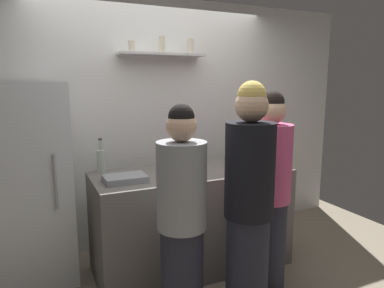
{
  "coord_description": "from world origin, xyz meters",
  "views": [
    {
      "loc": [
        -1.21,
        -2.38,
        1.74
      ],
      "look_at": [
        0.1,
        0.48,
        1.18
      ],
      "focal_mm": 33.02,
      "sensor_mm": 36.0,
      "label": 1
    }
  ],
  "objects_px": {
    "person_blonde": "(249,209)",
    "person_pink_top": "(269,196)",
    "baking_pan": "(125,178)",
    "refrigerator": "(31,185)",
    "wine_bottle_amber_glass": "(260,156)",
    "wine_bottle_pale_glass": "(101,160)",
    "wine_bottle_green_glass": "(177,158)",
    "person_grey_hoodie": "(182,223)",
    "water_bottle_plastic": "(249,152)",
    "utensil_holder": "(233,162)",
    "wine_bottle_dark_glass": "(236,148)"
  },
  "relations": [
    {
      "from": "water_bottle_plastic",
      "to": "wine_bottle_pale_glass",
      "type": "bearing_deg",
      "value": 170.2
    },
    {
      "from": "wine_bottle_amber_glass",
      "to": "water_bottle_plastic",
      "type": "height_order",
      "value": "wine_bottle_amber_glass"
    },
    {
      "from": "wine_bottle_pale_glass",
      "to": "person_grey_hoodie",
      "type": "xyz_separation_m",
      "value": [
        0.34,
        -1.04,
        -0.26
      ]
    },
    {
      "from": "refrigerator",
      "to": "utensil_holder",
      "type": "distance_m",
      "value": 1.8
    },
    {
      "from": "baking_pan",
      "to": "person_blonde",
      "type": "height_order",
      "value": "person_blonde"
    },
    {
      "from": "refrigerator",
      "to": "person_blonde",
      "type": "distance_m",
      "value": 1.87
    },
    {
      "from": "utensil_holder",
      "to": "wine_bottle_pale_glass",
      "type": "distance_m",
      "value": 1.21
    },
    {
      "from": "wine_bottle_amber_glass",
      "to": "refrigerator",
      "type": "bearing_deg",
      "value": 165.37
    },
    {
      "from": "wine_bottle_dark_glass",
      "to": "water_bottle_plastic",
      "type": "relative_size",
      "value": 1.37
    },
    {
      "from": "wine_bottle_amber_glass",
      "to": "person_blonde",
      "type": "bearing_deg",
      "value": -129.76
    },
    {
      "from": "wine_bottle_green_glass",
      "to": "person_grey_hoodie",
      "type": "relative_size",
      "value": 0.2
    },
    {
      "from": "refrigerator",
      "to": "baking_pan",
      "type": "height_order",
      "value": "refrigerator"
    },
    {
      "from": "wine_bottle_dark_glass",
      "to": "person_grey_hoodie",
      "type": "relative_size",
      "value": 0.22
    },
    {
      "from": "wine_bottle_green_glass",
      "to": "utensil_holder",
      "type": "bearing_deg",
      "value": -12.22
    },
    {
      "from": "utensil_holder",
      "to": "wine_bottle_amber_glass",
      "type": "xyz_separation_m",
      "value": [
        0.26,
        -0.08,
        0.05
      ]
    },
    {
      "from": "wine_bottle_green_glass",
      "to": "water_bottle_plastic",
      "type": "relative_size",
      "value": 1.26
    },
    {
      "from": "wine_bottle_pale_glass",
      "to": "water_bottle_plastic",
      "type": "bearing_deg",
      "value": -9.8
    },
    {
      "from": "baking_pan",
      "to": "person_pink_top",
      "type": "relative_size",
      "value": 0.2
    },
    {
      "from": "water_bottle_plastic",
      "to": "person_blonde",
      "type": "bearing_deg",
      "value": -123.29
    },
    {
      "from": "refrigerator",
      "to": "baking_pan",
      "type": "distance_m",
      "value": 0.84
    },
    {
      "from": "wine_bottle_dark_glass",
      "to": "wine_bottle_green_glass",
      "type": "bearing_deg",
      "value": -166.36
    },
    {
      "from": "utensil_holder",
      "to": "refrigerator",
      "type": "bearing_deg",
      "value": 165.87
    },
    {
      "from": "baking_pan",
      "to": "person_grey_hoodie",
      "type": "xyz_separation_m",
      "value": [
        0.22,
        -0.67,
        -0.17
      ]
    },
    {
      "from": "wine_bottle_green_glass",
      "to": "person_pink_top",
      "type": "xyz_separation_m",
      "value": [
        0.53,
        -0.67,
        -0.22
      ]
    },
    {
      "from": "baking_pan",
      "to": "person_grey_hoodie",
      "type": "bearing_deg",
      "value": -71.51
    },
    {
      "from": "wine_bottle_dark_glass",
      "to": "person_grey_hoodie",
      "type": "bearing_deg",
      "value": -136.45
    },
    {
      "from": "refrigerator",
      "to": "wine_bottle_pale_glass",
      "type": "xyz_separation_m",
      "value": [
        0.58,
        -0.08,
        0.18
      ]
    },
    {
      "from": "refrigerator",
      "to": "person_grey_hoodie",
      "type": "relative_size",
      "value": 1.08
    },
    {
      "from": "refrigerator",
      "to": "baking_pan",
      "type": "xyz_separation_m",
      "value": [
        0.7,
        -0.46,
        0.09
      ]
    },
    {
      "from": "water_bottle_plastic",
      "to": "wine_bottle_green_glass",
      "type": "bearing_deg",
      "value": 179.94
    },
    {
      "from": "wine_bottle_amber_glass",
      "to": "person_grey_hoodie",
      "type": "distance_m",
      "value": 1.25
    },
    {
      "from": "person_grey_hoodie",
      "to": "water_bottle_plastic",
      "type": "bearing_deg",
      "value": 145.29
    },
    {
      "from": "person_grey_hoodie",
      "to": "wine_bottle_green_glass",
      "type": "bearing_deg",
      "value": 178.24
    },
    {
      "from": "wine_bottle_green_glass",
      "to": "person_pink_top",
      "type": "height_order",
      "value": "person_pink_top"
    },
    {
      "from": "water_bottle_plastic",
      "to": "wine_bottle_amber_glass",
      "type": "bearing_deg",
      "value": -88.25
    },
    {
      "from": "water_bottle_plastic",
      "to": "person_pink_top",
      "type": "relative_size",
      "value": 0.15
    },
    {
      "from": "wine_bottle_pale_glass",
      "to": "wine_bottle_green_glass",
      "type": "bearing_deg",
      "value": -20.83
    },
    {
      "from": "person_pink_top",
      "to": "person_blonde",
      "type": "distance_m",
      "value": 0.49
    },
    {
      "from": "utensil_holder",
      "to": "person_blonde",
      "type": "height_order",
      "value": "person_blonde"
    },
    {
      "from": "refrigerator",
      "to": "wine_bottle_amber_glass",
      "type": "relative_size",
      "value": 5.89
    },
    {
      "from": "water_bottle_plastic",
      "to": "person_pink_top",
      "type": "xyz_separation_m",
      "value": [
        -0.24,
        -0.67,
        -0.22
      ]
    },
    {
      "from": "refrigerator",
      "to": "person_pink_top",
      "type": "height_order",
      "value": "refrigerator"
    },
    {
      "from": "person_pink_top",
      "to": "person_blonde",
      "type": "relative_size",
      "value": 0.96
    },
    {
      "from": "utensil_holder",
      "to": "wine_bottle_amber_glass",
      "type": "height_order",
      "value": "wine_bottle_amber_glass"
    },
    {
      "from": "person_blonde",
      "to": "person_pink_top",
      "type": "bearing_deg",
      "value": 66.94
    },
    {
      "from": "wine_bottle_pale_glass",
      "to": "person_pink_top",
      "type": "distance_m",
      "value": 1.5
    },
    {
      "from": "wine_bottle_pale_glass",
      "to": "wine_bottle_green_glass",
      "type": "height_order",
      "value": "wine_bottle_green_glass"
    },
    {
      "from": "wine_bottle_dark_glass",
      "to": "person_blonde",
      "type": "relative_size",
      "value": 0.2
    },
    {
      "from": "person_grey_hoodie",
      "to": "person_blonde",
      "type": "xyz_separation_m",
      "value": [
        0.43,
        -0.16,
        0.08
      ]
    },
    {
      "from": "person_pink_top",
      "to": "wine_bottle_amber_glass",
      "type": "bearing_deg",
      "value": 157.56
    }
  ]
}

